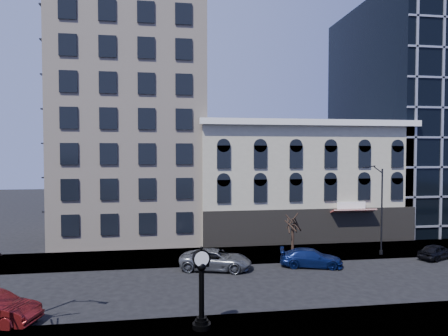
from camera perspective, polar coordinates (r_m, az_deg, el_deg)
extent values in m
plane|color=black|center=(28.47, -2.92, -16.64)|extent=(160.00, 160.00, 0.00)
cube|color=gray|center=(36.09, -4.18, -12.47)|extent=(160.00, 6.00, 0.12)
cube|color=beige|center=(46.99, -12.84, 14.17)|extent=(15.00, 15.00, 38.00)
cube|color=#B9B399|center=(45.36, 10.32, -1.89)|extent=(22.00, 10.00, 12.00)
cube|color=white|center=(40.47, 12.76, 6.39)|extent=(22.60, 0.80, 0.60)
cube|color=black|center=(41.17, 12.57, -8.21)|extent=(22.00, 0.30, 3.60)
cube|color=maroon|center=(42.01, 17.98, -5.85)|extent=(4.50, 1.18, 0.55)
cube|color=black|center=(59.23, 27.50, 6.59)|extent=(20.00, 20.00, 28.00)
cylinder|color=black|center=(22.18, -3.22, -21.56)|extent=(0.97, 0.97, 0.26)
cylinder|color=black|center=(22.10, -3.22, -21.04)|extent=(0.70, 0.70, 0.18)
cylinder|color=black|center=(22.03, -3.22, -20.66)|extent=(0.53, 0.53, 0.14)
cylinder|color=black|center=(21.55, -3.23, -17.38)|extent=(0.28, 0.28, 2.55)
sphere|color=black|center=(21.13, -3.24, -13.90)|extent=(0.49, 0.49, 0.49)
cube|color=black|center=(21.11, -3.24, -13.67)|extent=(0.81, 0.35, 0.22)
cylinder|color=black|center=(21.02, -3.24, -12.75)|extent=(0.95, 0.47, 0.91)
cylinder|color=white|center=(20.87, -3.20, -12.85)|extent=(0.76, 0.18, 0.77)
cylinder|color=white|center=(21.16, -3.28, -12.64)|extent=(0.76, 0.18, 0.77)
sphere|color=black|center=(20.89, -3.24, -11.35)|extent=(0.18, 0.18, 0.18)
cylinder|color=black|center=(38.34, 21.61, -5.83)|extent=(0.14, 0.14, 7.66)
cylinder|color=black|center=(39.00, 21.53, -11.15)|extent=(0.32, 0.32, 0.36)
cube|color=black|center=(36.80, 19.86, 0.07)|extent=(0.52, 0.32, 0.12)
cylinder|color=#312218|center=(36.89, 9.78, -9.98)|extent=(0.25, 0.25, 2.64)
imported|color=#595B60|center=(32.20, -1.19, -12.95)|extent=(6.10, 4.00, 1.56)
imported|color=#0C194C|center=(33.69, 12.33, -12.43)|extent=(5.31, 3.25, 1.44)
imported|color=black|center=(39.75, 28.10, -10.48)|extent=(4.11, 2.86, 1.30)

